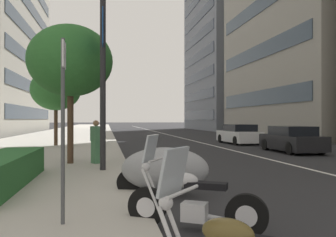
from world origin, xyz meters
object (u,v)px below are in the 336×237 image
Objects in this scene: street_lamp_with_banners at (115,12)px; street_tree_by_lamp_post at (70,61)px; car_mid_block_traffic at (292,140)px; motorcycle_nearest_camera at (192,203)px; street_tree_near_plaza_corner at (56,90)px; car_far_down_avenue at (239,135)px; pedestrian_on_plaza at (96,142)px; parking_sign_by_curb at (63,113)px; motorcycle_by_sign_pole at (164,170)px.

street_lamp_with_banners reaches higher than street_tree_by_lamp_post.
motorcycle_nearest_camera is at bearing 145.20° from car_mid_block_traffic.
motorcycle_nearest_camera is at bearing -165.40° from street_tree_near_plaza_corner.
motorcycle_nearest_camera is 14.13m from car_mid_block_traffic.
street_tree_by_lamp_post reaches higher than car_far_down_avenue.
pedestrian_on_plaza reaches higher than motorcycle_nearest_camera.
car_mid_block_traffic is at bearing -70.47° from street_tree_by_lamp_post.
street_tree_near_plaza_corner is (8.87, 1.73, -0.29)m from street_tree_by_lamp_post.
parking_sign_by_curb is at bearing 138.82° from car_mid_block_traffic.
street_tree_by_lamp_post is (-3.85, 10.86, 3.16)m from car_mid_block_traffic.
street_tree_by_lamp_post is (5.15, 2.54, 3.22)m from motorcycle_by_sign_pole.
motorcycle_by_sign_pole is 6.58m from street_tree_by_lamp_post.
parking_sign_by_curb is 0.34× the size of street_lamp_with_banners.
street_tree_by_lamp_post is at bearing 131.55° from car_far_down_avenue.
motorcycle_by_sign_pole is (2.44, 0.02, 0.16)m from motorcycle_nearest_camera.
motorcycle_nearest_camera is at bearing -169.80° from street_lamp_with_banners.
street_tree_by_lamp_post reaches higher than street_tree_near_plaza_corner.
pedestrian_on_plaza is (-9.02, -2.63, -2.60)m from street_tree_near_plaza_corner.
street_lamp_with_banners is at bearing -59.11° from motorcycle_by_sign_pole.
pedestrian_on_plaza reaches higher than car_mid_block_traffic.
street_tree_near_plaza_corner is 3.01× the size of pedestrian_on_plaza.
motorcycle_by_sign_pole is 0.51× the size of car_mid_block_traffic.
car_mid_block_traffic is 1.48× the size of parking_sign_by_curb.
street_lamp_with_banners reaches higher than car_far_down_avenue.
motorcycle_nearest_camera reaches higher than motorcycle_by_sign_pole.
street_lamp_with_banners is (5.74, 1.03, 4.65)m from motorcycle_nearest_camera.
pedestrian_on_plaza is (-0.16, -0.90, -2.89)m from street_tree_by_lamp_post.
car_mid_block_traffic is 2.69× the size of pedestrian_on_plaza.
street_tree_by_lamp_post reaches higher than motorcycle_nearest_camera.
parking_sign_by_curb is at bearing 63.25° from motorcycle_by_sign_pole.
motorcycle_by_sign_pole is 17.35m from car_far_down_avenue.
street_tree_by_lamp_post is 1.07× the size of street_tree_near_plaza_corner.
car_mid_block_traffic is 0.99× the size of car_far_down_avenue.
motorcycle_nearest_camera is 7.63m from pedestrian_on_plaza.
car_mid_block_traffic reaches higher than motorcycle_by_sign_pole.
parking_sign_by_curb is (-11.24, 10.23, 1.16)m from car_mid_block_traffic.
street_tree_near_plaza_corner reaches higher than car_far_down_avenue.
parking_sign_by_curb reaches higher than motorcycle_nearest_camera.
pedestrian_on_plaza is at bearing 20.26° from street_lamp_with_banners.
car_mid_block_traffic is 11.94m from street_tree_by_lamp_post.
motorcycle_nearest_camera is 1.29× the size of pedestrian_on_plaza.
parking_sign_by_curb is (-2.23, 1.91, 1.22)m from motorcycle_by_sign_pole.
car_mid_block_traffic is at bearing 173.05° from pedestrian_on_plaza.
car_far_down_avenue is at bearing -103.49° from motorcycle_by_sign_pole.
motorcycle_by_sign_pole is at bearing -60.24° from motorcycle_nearest_camera.
motorcycle_by_sign_pole is 12.26m from car_mid_block_traffic.
street_lamp_with_banners is at bearing -163.11° from street_tree_near_plaza_corner.
motorcycle_by_sign_pole is at bearing 79.25° from pedestrian_on_plaza.
car_mid_block_traffic is 10.73m from pedestrian_on_plaza.
car_far_down_avenue reaches higher than car_mid_block_traffic.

